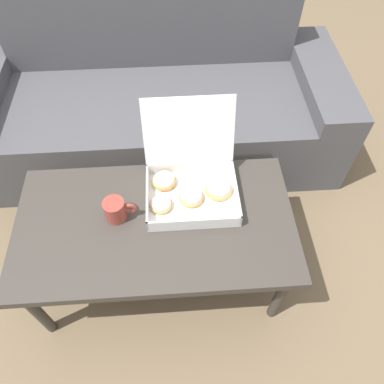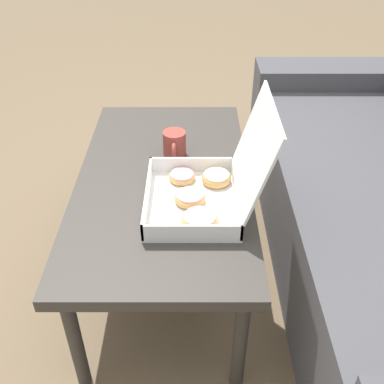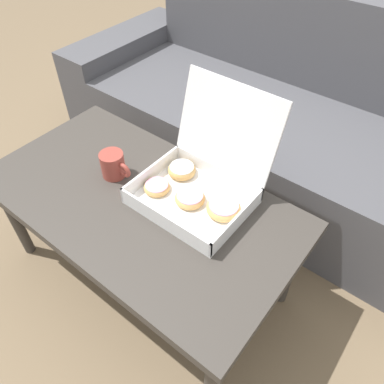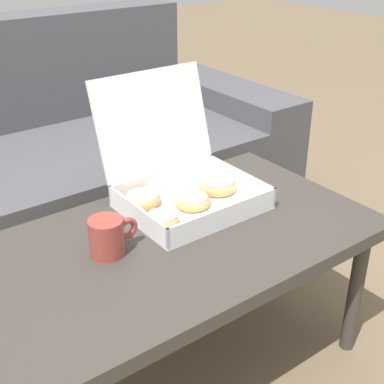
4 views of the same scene
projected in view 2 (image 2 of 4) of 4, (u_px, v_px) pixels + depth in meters
The scene contains 4 objects.
ground_plane at pixel (190, 268), 1.90m from camera, with size 12.00×12.00×0.00m, color #756047.
coffee_table at pixel (164, 187), 1.65m from camera, with size 1.15×0.62×0.47m.
pastry_box at pixel (208, 188), 1.46m from camera, with size 0.38×0.39×0.36m.
coffee_mug at pixel (174, 144), 1.71m from camera, with size 0.13×0.09×0.10m.
Camera 2 is at (1.34, 0.01, 1.39)m, focal length 42.00 mm.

